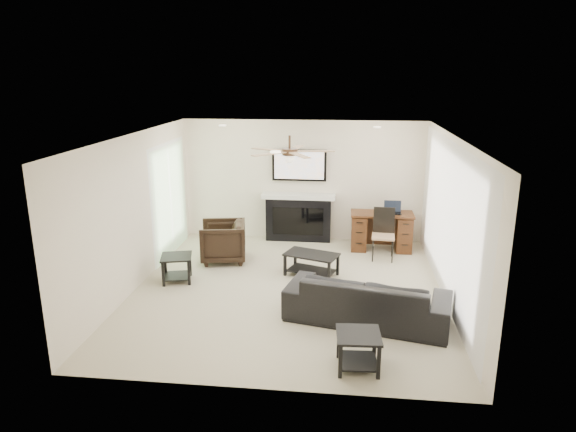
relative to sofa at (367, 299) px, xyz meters
name	(u,v)px	position (x,y,z in m)	size (l,w,h in m)	color
room_shell	(301,188)	(-1.04, 1.02, 1.35)	(5.50, 5.54, 2.52)	beige
sofa	(367,299)	(0.00, 0.00, 0.00)	(2.29, 0.89, 0.67)	black
armchair	(223,241)	(-2.60, 2.15, 0.04)	(0.80, 0.83, 0.75)	black
coffee_table	(311,264)	(-0.90, 1.60, -0.13)	(0.90, 0.50, 0.40)	black
end_table_near	(358,351)	(-0.15, -1.25, -0.11)	(0.52, 0.52, 0.45)	black
end_table_left	(177,268)	(-3.15, 1.10, -0.11)	(0.50, 0.50, 0.45)	black
fireplace_unit	(299,196)	(-1.31, 3.52, 0.62)	(1.52, 0.34, 1.91)	black
desk	(381,231)	(0.39, 3.11, 0.05)	(1.22, 0.56, 0.76)	#361A0D
desk_chair	(383,235)	(0.39, 2.56, 0.15)	(0.42, 0.44, 0.97)	black
laptop	(393,208)	(0.59, 3.09, 0.54)	(0.33, 0.24, 0.23)	black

